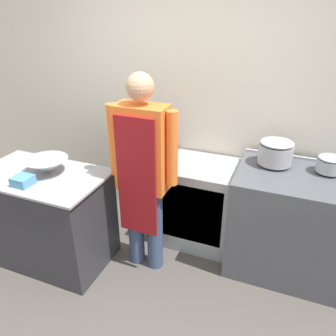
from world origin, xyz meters
name	(u,v)px	position (x,y,z in m)	size (l,w,h in m)	color
ground_plane	(119,335)	(0.00, 0.00, 0.00)	(14.00, 14.00, 0.00)	#4C4742
wall_back	(194,100)	(0.00, 1.66, 1.35)	(8.00, 0.05, 2.70)	silver
prep_counter	(48,217)	(-1.00, 0.53, 0.44)	(1.13, 0.67, 0.88)	#2D2D33
stove	(291,223)	(1.06, 1.22, 0.47)	(1.00, 0.73, 0.96)	#4C4F56
fridge_unit	(200,203)	(0.21, 1.31, 0.42)	(0.67, 0.59, 0.83)	#93999E
person_cook	(143,168)	(-0.14, 0.77, 0.99)	(0.59, 0.24, 1.75)	#38476B
mixing_bowl	(47,166)	(-0.95, 0.58, 0.95)	(0.36, 0.36, 0.13)	#9EA0A8
plastic_tub	(23,181)	(-0.99, 0.33, 0.92)	(0.14, 0.14, 0.08)	teal
stock_pot	(276,151)	(0.84, 1.34, 1.06)	(0.29, 0.29, 0.21)	#9EA0A8
sauce_pot	(330,164)	(1.26, 1.34, 1.03)	(0.20, 0.20, 0.14)	#9EA0A8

